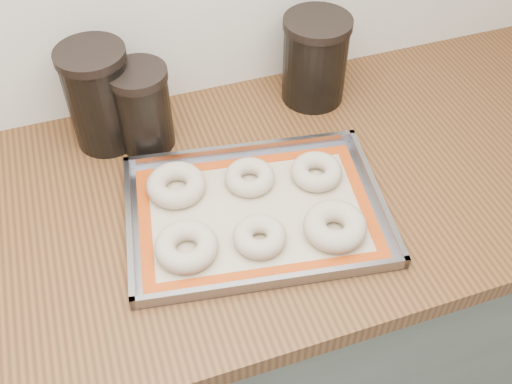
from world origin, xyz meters
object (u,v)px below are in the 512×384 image
object	(u,v)px
bagel_back_right	(316,172)
canister_mid	(143,108)
baking_tray	(256,212)
bagel_front_right	(335,226)
canister_left	(100,97)
canister_right	(315,59)
bagel_front_mid	(260,237)
bagel_front_left	(186,246)
bagel_back_left	(176,185)
bagel_back_mid	(250,177)

from	to	relation	value
bagel_back_right	canister_mid	size ratio (longest dim) A/B	0.55
baking_tray	bagel_front_right	bearing A→B (deg)	-38.06
baking_tray	bagel_front_right	xyz separation A→B (m)	(0.11, -0.09, 0.02)
bagel_back_right	canister_left	world-z (taller)	canister_left
bagel_back_right	canister_right	bearing A→B (deg)	69.18
bagel_front_right	bagel_front_mid	bearing A→B (deg)	170.30
bagel_front_left	bagel_back_left	xyz separation A→B (m)	(0.02, 0.15, -0.00)
bagel_front_mid	canister_mid	world-z (taller)	canister_mid
baking_tray	bagel_back_left	world-z (taller)	bagel_back_left
bagel_back_mid	canister_mid	bearing A→B (deg)	130.97
bagel_back_right	baking_tray	bearing A→B (deg)	-160.93
bagel_front_mid	bagel_back_left	bearing A→B (deg)	122.91
bagel_back_mid	bagel_back_right	size ratio (longest dim) A/B	0.97
bagel_back_right	bagel_front_left	bearing A→B (deg)	-161.00
bagel_front_mid	bagel_back_right	xyz separation A→B (m)	(0.15, 0.11, -0.00)
bagel_front_mid	canister_left	xyz separation A→B (m)	(-0.20, 0.36, 0.08)
bagel_front_left	bagel_back_mid	distance (m)	0.20
baking_tray	bagel_front_right	distance (m)	0.15
canister_left	canister_mid	xyz separation A→B (m)	(0.07, -0.04, -0.02)
canister_mid	bagel_front_right	bearing A→B (deg)	-53.14
bagel_front_right	bagel_back_right	world-z (taller)	bagel_front_right
bagel_front_right	canister_mid	distance (m)	0.44
bagel_front_left	canister_mid	xyz separation A→B (m)	(-0.00, 0.30, 0.07)
baking_tray	bagel_back_left	distance (m)	0.16
bagel_front_left	bagel_back_mid	bearing A→B (deg)	38.69
bagel_front_left	canister_left	distance (m)	0.36
bagel_front_left	bagel_front_right	distance (m)	0.26
baking_tray	bagel_back_right	distance (m)	0.15
canister_right	baking_tray	bearing A→B (deg)	-128.40
baking_tray	canister_mid	xyz separation A→B (m)	(-0.14, 0.26, 0.08)
bagel_front_left	canister_mid	size ratio (longest dim) A/B	0.62
bagel_front_right	canister_left	xyz separation A→B (m)	(-0.33, 0.38, 0.08)
baking_tray	canister_left	bearing A→B (deg)	126.61
bagel_front_right	bagel_front_left	bearing A→B (deg)	170.80
bagel_front_mid	bagel_back_mid	size ratio (longest dim) A/B	0.98
baking_tray	bagel_back_left	xyz separation A→B (m)	(-0.12, 0.10, 0.02)
baking_tray	bagel_back_left	bearing A→B (deg)	141.56
bagel_front_left	canister_mid	distance (m)	0.31
baking_tray	canister_right	distance (m)	0.38
baking_tray	bagel_front_mid	xyz separation A→B (m)	(-0.02, -0.07, 0.01)
bagel_front_mid	canister_mid	distance (m)	0.35
bagel_front_right	bagel_back_left	world-z (taller)	bagel_front_right
bagel_front_right	canister_mid	size ratio (longest dim) A/B	0.63
bagel_front_left	canister_right	distance (m)	0.50
bagel_back_right	bagel_back_left	bearing A→B (deg)	169.10
bagel_back_mid	canister_left	xyz separation A→B (m)	(-0.23, 0.22, 0.09)
bagel_front_left	canister_right	size ratio (longest dim) A/B	0.57
canister_mid	bagel_back_left	bearing A→B (deg)	-82.21
bagel_front_right	bagel_back_mid	distance (m)	0.19
baking_tray	canister_right	bearing A→B (deg)	51.60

